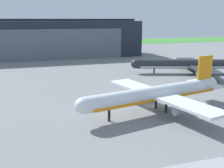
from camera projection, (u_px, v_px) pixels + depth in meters
ground_plane at (150, 106)px, 68.46m from camera, size 440.00×440.00×0.00m
grass_field_strip at (55, 43)px, 241.22m from camera, size 440.00×56.00×0.08m
maintenance_hangar at (44, 39)px, 154.95m from camera, size 104.60×29.70×20.82m
airliner_far_left at (195, 64)px, 108.30m from camera, size 46.58×38.41×11.77m
airliner_near_right at (157, 94)px, 63.61m from camera, size 38.72×34.97×11.85m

